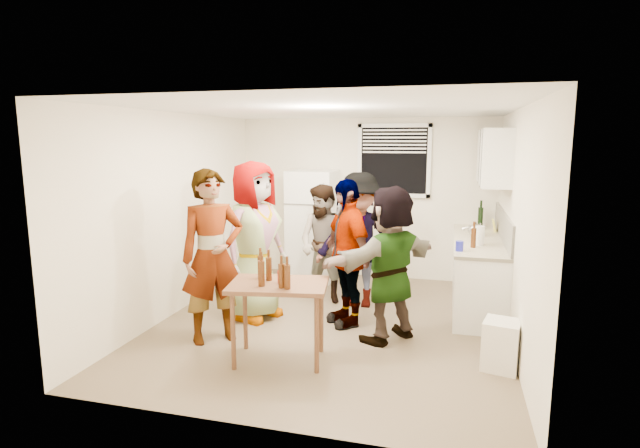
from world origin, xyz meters
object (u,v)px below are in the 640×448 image
(guest_back_right, at_px, (358,305))
(guest_orange, at_px, (388,338))
(blue_cup, at_px, (459,251))
(beer_bottle_counter, at_px, (473,248))
(guest_back_left, at_px, (324,301))
(beer_bottle_table, at_px, (262,286))
(wine_bottle, at_px, (480,227))
(trash_bin, at_px, (501,344))
(guest_black, at_px, (346,323))
(refrigerator, at_px, (313,225))
(guest_stripe, at_px, (216,339))
(serving_table, at_px, (279,360))
(guest_grey, at_px, (256,317))
(kettle, at_px, (475,236))
(red_cup, at_px, (282,283))

(guest_back_right, height_order, guest_orange, guest_back_right)
(blue_cup, xyz_separation_m, guest_back_right, (-1.25, 0.43, -0.90))
(guest_orange, bearing_deg, beer_bottle_counter, 171.70)
(guest_back_left, distance_m, guest_back_right, 0.49)
(beer_bottle_counter, xyz_separation_m, blue_cup, (-0.16, -0.24, 0.00))
(blue_cup, height_order, beer_bottle_table, blue_cup)
(blue_cup, distance_m, guest_back_left, 2.01)
(guest_orange, bearing_deg, wine_bottle, -165.79)
(guest_back_left, bearing_deg, blue_cup, 2.42)
(wine_bottle, bearing_deg, guest_back_left, -148.83)
(trash_bin, distance_m, guest_black, 1.87)
(refrigerator, bearing_deg, guest_black, -63.15)
(guest_stripe, height_order, guest_back_left, guest_back_left)
(serving_table, bearing_deg, wine_bottle, 57.41)
(wine_bottle, relative_size, guest_orange, 0.17)
(beer_bottle_counter, height_order, serving_table, beer_bottle_counter)
(beer_bottle_counter, xyz_separation_m, beer_bottle_table, (-1.99, -1.80, -0.11))
(serving_table, height_order, beer_bottle_table, beer_bottle_table)
(wine_bottle, distance_m, beer_bottle_table, 3.92)
(trash_bin, xyz_separation_m, guest_grey, (-2.80, 0.73, -0.25))
(wine_bottle, relative_size, guest_black, 0.17)
(beer_bottle_counter, distance_m, guest_black, 1.76)
(kettle, bearing_deg, beer_bottle_counter, -76.05)
(wine_bottle, height_order, guest_orange, wine_bottle)
(guest_grey, relative_size, guest_orange, 1.13)
(beer_bottle_counter, distance_m, beer_bottle_table, 2.68)
(refrigerator, bearing_deg, guest_grey, -96.20)
(refrigerator, height_order, wine_bottle, refrigerator)
(blue_cup, distance_m, red_cup, 2.19)
(blue_cup, distance_m, guest_black, 1.58)
(blue_cup, relative_size, guest_stripe, 0.06)
(guest_grey, bearing_deg, red_cup, -124.62)
(kettle, height_order, wine_bottle, wine_bottle)
(kettle, relative_size, wine_bottle, 0.81)
(kettle, relative_size, guest_back_left, 0.15)
(kettle, bearing_deg, wine_bottle, 99.82)
(refrigerator, xyz_separation_m, kettle, (2.40, -0.54, 0.05))
(kettle, xyz_separation_m, beer_bottle_counter, (-0.05, -0.77, 0.00))
(refrigerator, height_order, guest_orange, refrigerator)
(trash_bin, xyz_separation_m, guest_black, (-1.68, 0.80, -0.25))
(guest_grey, bearing_deg, trash_bin, -83.16)
(beer_bottle_counter, height_order, guest_black, beer_bottle_counter)
(guest_stripe, xyz_separation_m, guest_back_right, (1.31, 1.55, 0.00))
(red_cup, xyz_separation_m, guest_black, (0.40, 1.15, -0.79))
(kettle, xyz_separation_m, beer_bottle_table, (-2.04, -2.56, -0.11))
(wine_bottle, xyz_separation_m, guest_grey, (-2.70, -2.06, -0.90))
(red_cup, relative_size, guest_orange, 0.07)
(guest_stripe, xyz_separation_m, guest_back_left, (0.83, 1.61, 0.00))
(red_cup, height_order, guest_back_right, red_cup)
(serving_table, bearing_deg, kettle, 51.73)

